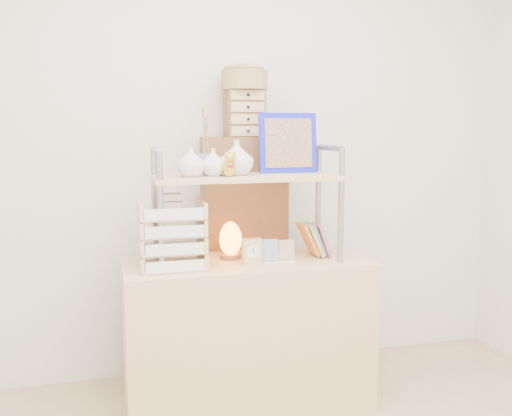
# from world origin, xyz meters

# --- Properties ---
(room_shell) EXTENTS (3.42, 3.41, 2.61)m
(room_shell) POSITION_xyz_m (0.00, 0.39, 1.69)
(room_shell) COLOR silver
(room_shell) RESTS_ON ground
(desk) EXTENTS (1.20, 0.50, 0.75)m
(desk) POSITION_xyz_m (0.00, 1.20, 0.38)
(desk) COLOR tan
(desk) RESTS_ON ground
(cabinet) EXTENTS (0.46, 0.26, 1.35)m
(cabinet) POSITION_xyz_m (0.08, 1.57, 0.68)
(cabinet) COLOR brown
(cabinet) RESTS_ON ground
(hutch) EXTENTS (0.90, 0.34, 0.72)m
(hutch) POSITION_xyz_m (-0.02, 1.21, 1.18)
(hutch) COLOR gray
(hutch) RESTS_ON desk
(letter_tray) EXTENTS (0.29, 0.27, 0.35)m
(letter_tray) POSITION_xyz_m (-0.37, 1.15, 0.89)
(letter_tray) COLOR tan
(letter_tray) RESTS_ON desk
(salt_lamp) EXTENTS (0.12, 0.12, 0.19)m
(salt_lamp) POSITION_xyz_m (-0.07, 1.27, 0.85)
(salt_lamp) COLOR brown
(salt_lamp) RESTS_ON desk
(desk_clock) EXTENTS (0.09, 0.05, 0.13)m
(desk_clock) POSITION_xyz_m (0.00, 1.11, 0.81)
(desk_clock) COLOR #D8B574
(desk_clock) RESTS_ON desk
(postcard_stand) EXTENTS (0.16, 0.06, 0.11)m
(postcard_stand) POSITION_xyz_m (0.14, 1.13, 0.78)
(postcard_stand) COLOR white
(postcard_stand) RESTS_ON desk
(drawer_chest) EXTENTS (0.20, 0.16, 0.25)m
(drawer_chest) POSITION_xyz_m (0.08, 1.55, 1.48)
(drawer_chest) COLOR brown
(drawer_chest) RESTS_ON cabinet
(woven_basket) EXTENTS (0.25, 0.25, 0.10)m
(woven_basket) POSITION_xyz_m (0.08, 1.55, 1.65)
(woven_basket) COLOR olive
(woven_basket) RESTS_ON drawer_chest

